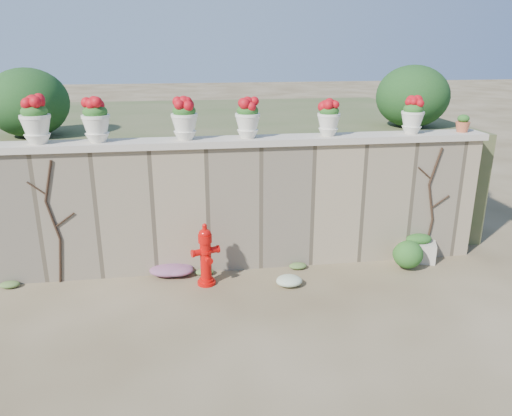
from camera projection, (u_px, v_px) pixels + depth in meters
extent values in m
plane|color=#4F4027|center=(249.00, 323.00, 6.51)|extent=(80.00, 80.00, 0.00)
cube|color=gray|center=(233.00, 207.00, 7.88)|extent=(8.00, 0.40, 2.00)
cube|color=beige|center=(232.00, 142.00, 7.55)|extent=(8.10, 0.52, 0.10)
cube|color=#384C23|center=(218.00, 162.00, 10.89)|extent=(9.00, 6.00, 2.00)
ellipsoid|color=#143814|center=(28.00, 103.00, 8.07)|extent=(1.30, 1.30, 1.10)
ellipsoid|color=#143814|center=(412.00, 96.00, 9.00)|extent=(1.30, 1.30, 1.10)
cylinder|color=black|center=(60.00, 261.00, 7.51)|extent=(0.12, 0.04, 0.70)
cylinder|color=black|center=(53.00, 220.00, 7.30)|extent=(0.17, 0.04, 0.61)
cylinder|color=black|center=(48.00, 181.00, 7.11)|extent=(0.18, 0.04, 0.61)
cylinder|color=black|center=(65.00, 220.00, 7.32)|extent=(0.30, 0.02, 0.22)
cylinder|color=black|center=(36.00, 188.00, 7.12)|extent=(0.25, 0.02, 0.21)
cylinder|color=black|center=(428.00, 239.00, 8.34)|extent=(0.12, 0.04, 0.70)
cylinder|color=black|center=(431.00, 202.00, 8.13)|extent=(0.17, 0.04, 0.61)
cylinder|color=black|center=(436.00, 166.00, 7.94)|extent=(0.18, 0.04, 0.61)
cylinder|color=black|center=(440.00, 202.00, 8.15)|extent=(0.30, 0.02, 0.22)
cylinder|color=black|center=(425.00, 173.00, 7.95)|extent=(0.25, 0.02, 0.21)
cylinder|color=red|center=(207.00, 282.00, 7.55)|extent=(0.27, 0.27, 0.05)
cylinder|color=red|center=(206.00, 260.00, 7.43)|extent=(0.17, 0.17, 0.60)
cylinder|color=red|center=(205.00, 251.00, 7.39)|extent=(0.20, 0.20, 0.04)
cylinder|color=red|center=(205.00, 238.00, 7.32)|extent=(0.20, 0.20, 0.12)
ellipsoid|color=red|center=(205.00, 232.00, 7.29)|extent=(0.19, 0.19, 0.14)
cylinder|color=red|center=(205.00, 227.00, 7.27)|extent=(0.07, 0.07, 0.10)
cylinder|color=red|center=(197.00, 253.00, 7.33)|extent=(0.16, 0.13, 0.10)
cylinder|color=red|center=(214.00, 250.00, 7.45)|extent=(0.16, 0.13, 0.10)
cylinder|color=red|center=(208.00, 260.00, 7.33)|extent=(0.11, 0.12, 0.09)
cube|color=beige|center=(418.00, 251.00, 8.32)|extent=(0.64, 0.51, 0.33)
ellipsoid|color=#1E5119|center=(419.00, 239.00, 8.25)|extent=(0.50, 0.40, 0.17)
ellipsoid|color=#1E5119|center=(406.00, 252.00, 7.95)|extent=(0.62, 0.56, 0.59)
ellipsoid|color=#B123A0|center=(175.00, 269.00, 7.78)|extent=(0.85, 0.56, 0.23)
ellipsoid|color=white|center=(295.00, 279.00, 7.50)|extent=(0.51, 0.41, 0.19)
ellipsoid|color=#1E5119|center=(34.00, 112.00, 7.00)|extent=(0.36, 0.36, 0.22)
ellipsoid|color=#B50B13|center=(33.00, 105.00, 6.97)|extent=(0.32, 0.32, 0.23)
ellipsoid|color=#1E5119|center=(95.00, 112.00, 7.12)|extent=(0.35, 0.35, 0.21)
ellipsoid|color=#B50B13|center=(94.00, 106.00, 7.09)|extent=(0.30, 0.30, 0.22)
ellipsoid|color=#1E5119|center=(184.00, 111.00, 7.30)|extent=(0.34, 0.34, 0.20)
ellipsoid|color=#B50B13|center=(184.00, 105.00, 7.27)|extent=(0.30, 0.30, 0.21)
ellipsoid|color=#1E5119|center=(248.00, 111.00, 7.44)|extent=(0.33, 0.33, 0.20)
ellipsoid|color=#B50B13|center=(248.00, 105.00, 7.41)|extent=(0.29, 0.29, 0.20)
ellipsoid|color=#1E5119|center=(329.00, 111.00, 7.62)|extent=(0.30, 0.30, 0.18)
ellipsoid|color=#B50B13|center=(329.00, 106.00, 7.60)|extent=(0.27, 0.27, 0.19)
ellipsoid|color=#1E5119|center=(413.00, 109.00, 7.82)|extent=(0.31, 0.31, 0.18)
ellipsoid|color=#B50B13|center=(414.00, 104.00, 7.79)|extent=(0.27, 0.27, 0.19)
ellipsoid|color=#1E5119|center=(463.00, 119.00, 7.99)|extent=(0.19, 0.19, 0.13)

